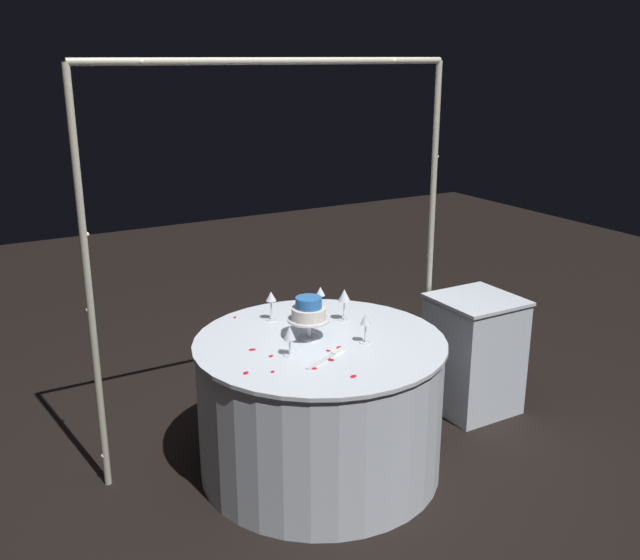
{
  "coord_description": "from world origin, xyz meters",
  "views": [
    {
      "loc": [
        -1.7,
        -2.94,
        2.13
      ],
      "look_at": [
        0.0,
        0.0,
        1.06
      ],
      "focal_mm": 40.16,
      "sensor_mm": 36.0,
      "label": 1
    }
  ],
  "objects_px": {
    "wine_glass_4": "(290,334)",
    "side_table": "(473,354)",
    "cake_knife": "(328,357)",
    "decorative_arch": "(280,200)",
    "main_table": "(320,406)",
    "wine_glass_1": "(320,293)",
    "wine_glass_0": "(344,297)",
    "wine_glass_3": "(366,321)",
    "wine_glass_2": "(271,298)",
    "tiered_cake": "(309,312)"
  },
  "relations": [
    {
      "from": "wine_glass_1",
      "to": "wine_glass_4",
      "type": "bearing_deg",
      "value": -133.69
    },
    {
      "from": "decorative_arch",
      "to": "wine_glass_1",
      "type": "xyz_separation_m",
      "value": [
        0.21,
        -0.06,
        -0.54
      ]
    },
    {
      "from": "decorative_arch",
      "to": "tiered_cake",
      "type": "bearing_deg",
      "value": -95.62
    },
    {
      "from": "cake_knife",
      "to": "main_table",
      "type": "bearing_deg",
      "value": 69.74
    },
    {
      "from": "wine_glass_0",
      "to": "cake_knife",
      "type": "xyz_separation_m",
      "value": [
        -0.34,
        -0.4,
        -0.13
      ]
    },
    {
      "from": "wine_glass_1",
      "to": "wine_glass_4",
      "type": "relative_size",
      "value": 0.98
    },
    {
      "from": "cake_knife",
      "to": "side_table",
      "type": "bearing_deg",
      "value": 15.13
    },
    {
      "from": "wine_glass_4",
      "to": "cake_knife",
      "type": "xyz_separation_m",
      "value": [
        0.14,
        -0.12,
        -0.11
      ]
    },
    {
      "from": "decorative_arch",
      "to": "main_table",
      "type": "xyz_separation_m",
      "value": [
        -0.0,
        -0.42,
        -1.03
      ]
    },
    {
      "from": "wine_glass_2",
      "to": "wine_glass_3",
      "type": "bearing_deg",
      "value": -63.34
    },
    {
      "from": "tiered_cake",
      "to": "wine_glass_2",
      "type": "relative_size",
      "value": 1.35
    },
    {
      "from": "main_table",
      "to": "cake_knife",
      "type": "relative_size",
      "value": 4.7
    },
    {
      "from": "wine_glass_0",
      "to": "tiered_cake",
      "type": "bearing_deg",
      "value": -155.71
    },
    {
      "from": "tiered_cake",
      "to": "wine_glass_0",
      "type": "distance_m",
      "value": 0.33
    },
    {
      "from": "wine_glass_4",
      "to": "wine_glass_2",
      "type": "bearing_deg",
      "value": 73.83
    },
    {
      "from": "wine_glass_1",
      "to": "wine_glass_3",
      "type": "xyz_separation_m",
      "value": [
        -0.03,
        -0.5,
        0.0
      ]
    },
    {
      "from": "main_table",
      "to": "wine_glass_4",
      "type": "bearing_deg",
      "value": -157.57
    },
    {
      "from": "wine_glass_0",
      "to": "side_table",
      "type": "bearing_deg",
      "value": -3.69
    },
    {
      "from": "wine_glass_4",
      "to": "cake_knife",
      "type": "height_order",
      "value": "wine_glass_4"
    },
    {
      "from": "decorative_arch",
      "to": "wine_glass_2",
      "type": "distance_m",
      "value": 0.54
    },
    {
      "from": "main_table",
      "to": "wine_glass_2",
      "type": "bearing_deg",
      "value": 101.99
    },
    {
      "from": "wine_glass_2",
      "to": "side_table",
      "type": "bearing_deg",
      "value": -11.83
    },
    {
      "from": "tiered_cake",
      "to": "wine_glass_0",
      "type": "bearing_deg",
      "value": 24.29
    },
    {
      "from": "wine_glass_0",
      "to": "wine_glass_3",
      "type": "bearing_deg",
      "value": -103.19
    },
    {
      "from": "decorative_arch",
      "to": "wine_glass_4",
      "type": "distance_m",
      "value": 0.78
    },
    {
      "from": "wine_glass_4",
      "to": "side_table",
      "type": "bearing_deg",
      "value": 8.91
    },
    {
      "from": "side_table",
      "to": "wine_glass_1",
      "type": "xyz_separation_m",
      "value": [
        -0.96,
        0.24,
        0.49
      ]
    },
    {
      "from": "tiered_cake",
      "to": "wine_glass_4",
      "type": "bearing_deg",
      "value": -142.27
    },
    {
      "from": "cake_knife",
      "to": "wine_glass_2",
      "type": "bearing_deg",
      "value": 90.47
    },
    {
      "from": "wine_glass_2",
      "to": "wine_glass_4",
      "type": "relative_size",
      "value": 1.07
    },
    {
      "from": "main_table",
      "to": "wine_glass_3",
      "type": "xyz_separation_m",
      "value": [
        0.18,
        -0.14,
        0.49
      ]
    },
    {
      "from": "side_table",
      "to": "cake_knife",
      "type": "relative_size",
      "value": 2.64
    },
    {
      "from": "wine_glass_0",
      "to": "wine_glass_1",
      "type": "xyz_separation_m",
      "value": [
        -0.05,
        0.18,
        -0.02
      ]
    },
    {
      "from": "tiered_cake",
      "to": "wine_glass_2",
      "type": "height_order",
      "value": "tiered_cake"
    },
    {
      "from": "side_table",
      "to": "wine_glass_1",
      "type": "relative_size",
      "value": 4.83
    },
    {
      "from": "decorative_arch",
      "to": "wine_glass_2",
      "type": "bearing_deg",
      "value": -159.66
    },
    {
      "from": "tiered_cake",
      "to": "cake_knife",
      "type": "height_order",
      "value": "tiered_cake"
    },
    {
      "from": "tiered_cake",
      "to": "wine_glass_0",
      "type": "xyz_separation_m",
      "value": [
        0.3,
        0.13,
        -0.01
      ]
    },
    {
      "from": "main_table",
      "to": "wine_glass_2",
      "type": "height_order",
      "value": "wine_glass_2"
    },
    {
      "from": "side_table",
      "to": "wine_glass_0",
      "type": "distance_m",
      "value": 1.05
    },
    {
      "from": "wine_glass_2",
      "to": "cake_knife",
      "type": "distance_m",
      "value": 0.61
    },
    {
      "from": "side_table",
      "to": "wine_glass_1",
      "type": "height_order",
      "value": "wine_glass_1"
    },
    {
      "from": "wine_glass_0",
      "to": "wine_glass_4",
      "type": "distance_m",
      "value": 0.56
    },
    {
      "from": "wine_glass_0",
      "to": "wine_glass_4",
      "type": "xyz_separation_m",
      "value": [
        -0.48,
        -0.28,
        -0.03
      ]
    },
    {
      "from": "side_table",
      "to": "tiered_cake",
      "type": "height_order",
      "value": "tiered_cake"
    },
    {
      "from": "tiered_cake",
      "to": "side_table",
      "type": "bearing_deg",
      "value": 3.54
    },
    {
      "from": "decorative_arch",
      "to": "wine_glass_2",
      "type": "height_order",
      "value": "decorative_arch"
    },
    {
      "from": "wine_glass_0",
      "to": "wine_glass_2",
      "type": "bearing_deg",
      "value": 149.24
    },
    {
      "from": "wine_glass_2",
      "to": "cake_knife",
      "type": "xyz_separation_m",
      "value": [
        0.0,
        -0.6,
        -0.12
      ]
    },
    {
      "from": "wine_glass_0",
      "to": "wine_glass_2",
      "type": "xyz_separation_m",
      "value": [
        -0.34,
        0.2,
        -0.01
      ]
    }
  ]
}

